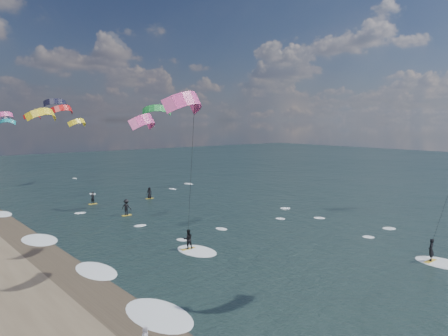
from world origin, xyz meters
TOP-DOWN VIEW (x-y plane):
  - ground at (0.00, 0.00)m, footprint 260.00×260.00m
  - wet_sand_strip at (-12.00, 10.00)m, footprint 3.00×240.00m
  - kitesurfer_near_b at (-4.65, 10.86)m, footprint 7.07×8.85m
  - far_kitesurfers at (1.47, 33.36)m, footprint 8.70×9.88m
  - bg_kite_field at (-0.17, 55.37)m, footprint 16.77×79.59m
  - shoreline_surf at (-10.80, 14.75)m, footprint 2.40×79.40m

SIDE VIEW (x-z plane):
  - ground at x=0.00m, z-range 0.00..0.00m
  - shoreline_surf at x=-10.80m, z-range -0.06..0.06m
  - wet_sand_strip at x=-12.00m, z-range 0.00..0.01m
  - far_kitesurfers at x=1.47m, z-range -0.05..1.81m
  - kitesurfer_near_b at x=-4.65m, z-range 1.81..15.05m
  - bg_kite_field at x=-0.17m, z-range 9.55..13.65m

